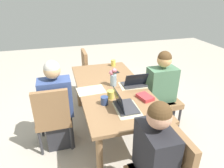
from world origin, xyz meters
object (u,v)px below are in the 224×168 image
at_px(chair_head_left_right_near, 91,71).
at_px(phone_black, 115,73).
at_px(person_head_right_left_far, 153,168).
at_px(laptop_far_left_near, 135,83).
at_px(chair_near_left_mid, 53,115).
at_px(coffee_mug_near_right, 111,95).
at_px(flower_vase, 113,77).
at_px(coffee_mug_near_left, 104,101).
at_px(chair_far_left_near, 161,94).
at_px(coffee_mug_centre_left, 113,63).
at_px(person_near_left_mid, 57,109).
at_px(laptop_head_right_left_far, 124,105).
at_px(dining_table, 112,93).
at_px(book_red_cover, 145,97).
at_px(person_far_left_near, 160,95).

bearing_deg(chair_head_left_right_near, phone_black, 18.02).
xyz_separation_m(person_head_right_left_far, laptop_far_left_near, (-1.18, 0.28, 0.25)).
height_order(chair_near_left_mid, chair_head_left_right_near, same).
bearing_deg(person_head_right_left_far, coffee_mug_near_right, -172.22).
distance_m(flower_vase, coffee_mug_near_left, 0.51).
height_order(chair_far_left_near, coffee_mug_centre_left, chair_far_left_near).
bearing_deg(chair_far_left_near, chair_head_left_right_near, -144.51).
relative_size(person_near_left_mid, laptop_far_left_near, 3.73).
xyz_separation_m(chair_far_left_near, person_head_right_left_far, (1.26, -0.75, 0.03)).
distance_m(chair_far_left_near, laptop_head_right_left_far, 1.02).
xyz_separation_m(chair_far_left_near, laptop_far_left_near, (0.07, -0.48, 0.28)).
height_order(dining_table, chair_far_left_near, chair_far_left_near).
bearing_deg(dining_table, coffee_mug_centre_left, 162.88).
bearing_deg(laptop_head_right_left_far, book_red_cover, 113.04).
xyz_separation_m(book_red_cover, phone_black, (-0.88, -0.13, -0.02)).
bearing_deg(phone_black, laptop_far_left_near, -90.33).
height_order(person_head_right_left_far, phone_black, person_head_right_left_far).
bearing_deg(flower_vase, laptop_head_right_left_far, -4.43).
relative_size(person_far_left_near, coffee_mug_near_left, 12.54).
relative_size(person_far_left_near, chair_near_left_mid, 1.33).
distance_m(flower_vase, laptop_far_left_near, 0.30).
relative_size(flower_vase, laptop_far_left_near, 0.78).
relative_size(person_far_left_near, flower_vase, 4.77).
relative_size(person_near_left_mid, laptop_head_right_left_far, 3.73).
relative_size(chair_far_left_near, phone_black, 6.00).
distance_m(person_head_right_left_far, laptop_head_right_left_far, 0.73).
bearing_deg(coffee_mug_near_right, dining_table, 161.07).
distance_m(coffee_mug_near_left, coffee_mug_centre_left, 1.27).
distance_m(coffee_mug_centre_left, book_red_cover, 1.20).
distance_m(laptop_far_left_near, coffee_mug_near_left, 0.62).
distance_m(person_near_left_mid, book_red_cover, 1.14).
xyz_separation_m(dining_table, coffee_mug_near_right, (0.28, -0.10, 0.13)).
bearing_deg(coffee_mug_centre_left, person_far_left_near, 30.08).
bearing_deg(chair_near_left_mid, person_head_right_left_far, 36.83).
bearing_deg(coffee_mug_near_right, coffee_mug_near_left, -42.06).
height_order(chair_head_left_right_near, flower_vase, flower_vase).
distance_m(dining_table, chair_far_left_near, 0.80).
height_order(chair_near_left_mid, phone_black, chair_near_left_mid).
bearing_deg(person_head_right_left_far, chair_head_left_right_near, -177.56).
relative_size(chair_far_left_near, person_near_left_mid, 0.75).
distance_m(chair_far_left_near, coffee_mug_near_left, 1.11).
xyz_separation_m(coffee_mug_near_right, phone_black, (-0.75, 0.27, -0.04)).
relative_size(coffee_mug_near_left, coffee_mug_centre_left, 0.91).
relative_size(coffee_mug_near_left, book_red_cover, 0.48).
height_order(chair_head_left_right_near, laptop_far_left_near, laptop_far_left_near).
relative_size(person_head_right_left_far, coffee_mug_near_left, 12.54).
bearing_deg(person_near_left_mid, flower_vase, 96.01).
height_order(person_head_right_left_far, flower_vase, person_head_right_left_far).
xyz_separation_m(flower_vase, coffee_mug_centre_left, (-0.74, 0.21, -0.07)).
relative_size(person_head_right_left_far, chair_head_left_right_near, 1.33).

